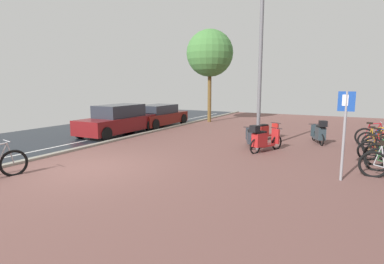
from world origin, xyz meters
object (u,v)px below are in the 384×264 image
Objects in this scene: street_tree at (210,53)px; lamp_post at (260,62)px; bicycle_rack_07 at (374,137)px; scooter_extra at (251,138)px; bicycle_rack_04 at (383,147)px; scooter_far at (319,133)px; parking_sign at (345,126)px; parked_car_far at (158,116)px; bicycle_rack_06 at (376,141)px; scooter_near at (263,139)px; scooter_mid at (265,131)px; bicycle_rack_05 at (382,144)px; parked_car_near at (118,120)px; bicycle_rack_03 at (378,151)px.

lamp_post is at bearing -53.50° from street_tree.
scooter_extra is (-4.35, -2.61, 0.02)m from bicycle_rack_07.
bicycle_rack_04 is at bearing -34.22° from street_tree.
bicycle_rack_04 is at bearing -34.68° from scooter_far.
parked_car_far is at bearing 146.79° from parking_sign.
bicycle_rack_06 is at bearing 95.55° from bicycle_rack_04.
scooter_near reaches higher than bicycle_rack_06.
bicycle_rack_04 is 4.57m from scooter_extra.
bicycle_rack_04 is 0.85× the size of scooter_extra.
scooter_extra is (-0.66, 0.68, -0.09)m from scooter_near.
scooter_extra is 0.68× the size of parking_sign.
bicycle_rack_07 reaches higher than scooter_mid.
bicycle_rack_05 is at bearing -8.95° from scooter_mid.
scooter_mid is (-4.46, 0.70, 0.04)m from bicycle_rack_05.
parked_car_near is 0.72× the size of street_tree.
scooter_near is at bearing -138.24° from bicycle_rack_07.
lamp_post is at bearing -130.88° from scooter_far.
lamp_post is 9.08m from street_tree.
bicycle_rack_05 is 4.31m from scooter_near.
bicycle_rack_07 is at bearing 12.84° from parked_car_near.
scooter_far is at bearing 145.32° from bicycle_rack_04.
parked_car_far is 0.70× the size of lamp_post.
bicycle_rack_04 is 2.15m from bicycle_rack_07.
bicycle_rack_03 is at bearing 0.67° from lamp_post.
parked_car_far reaches higher than bicycle_rack_04.
bicycle_rack_05 is at bearing -11.71° from parked_car_far.
scooter_near is 2.63m from scooter_mid.
lamp_post is (-4.00, -0.05, 2.97)m from bicycle_rack_03.
street_tree is at bearing 155.04° from bicycle_rack_07.
bicycle_rack_07 is at bearing 30.97° from scooter_extra.
scooter_far is (1.68, 2.67, -0.00)m from scooter_near.
bicycle_rack_05 is 4.70m from scooter_extra.
scooter_extra is 0.36× the size of parked_car_near.
street_tree is (-9.35, 7.19, 4.12)m from bicycle_rack_03.
scooter_near is at bearing -29.52° from parked_car_far.
bicycle_rack_06 is 4.54m from scooter_near.
parked_car_near reaches higher than bicycle_rack_04.
bicycle_rack_04 reaches higher than bicycle_rack_03.
bicycle_rack_07 reaches higher than bicycle_rack_03.
bicycle_rack_06 is (-0.14, 1.42, -0.00)m from bicycle_rack_04.
parking_sign reaches higher than parked_car_far.
bicycle_rack_05 is (0.19, 1.43, 0.02)m from bicycle_rack_03.
parking_sign is (-1.15, -3.59, 1.10)m from bicycle_rack_04.
scooter_far is 0.68× the size of parking_sign.
parking_sign is at bearing -17.23° from parked_car_near.
bicycle_rack_07 is 0.84× the size of scooter_mid.
scooter_near is at bearing -122.13° from scooter_far.
bicycle_rack_07 is at bearing 17.08° from scooter_far.
scooter_near is at bearing -173.23° from bicycle_rack_03.
parked_car_near is at bearing 162.77° from parking_sign.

